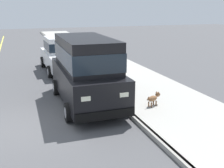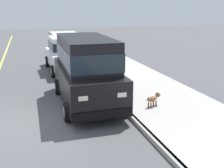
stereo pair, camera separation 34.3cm
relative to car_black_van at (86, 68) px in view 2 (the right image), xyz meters
name	(u,v)px [view 2 (the right image)]	position (x,y,z in m)	size (l,w,h in m)	color
ground_plane	(31,123)	(-2.12, -1.28, -1.39)	(80.00, 80.00, 0.00)	#4C4C4F
curb	(125,110)	(1.08, -1.28, -1.32)	(0.16, 64.00, 0.14)	gray
sidewalk	(171,105)	(2.88, -1.28, -1.32)	(3.60, 64.00, 0.14)	#A8A59E
car_black_van	(86,68)	(0.00, 0.00, 0.00)	(2.17, 4.92, 2.52)	black
car_white_sedan	(65,53)	(0.03, 5.93, -0.41)	(2.14, 4.65, 1.92)	white
dog_brown	(154,98)	(2.13, -1.38, -0.97)	(0.71, 0.39, 0.49)	brown
fire_hydrant	(112,78)	(1.53, 1.72, -0.92)	(0.34, 0.24, 0.72)	red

